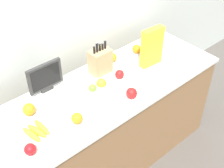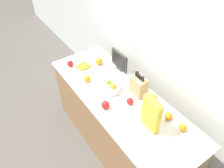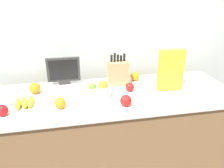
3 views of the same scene
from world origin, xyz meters
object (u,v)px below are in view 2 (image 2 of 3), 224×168
Objects in this scene: cereal_box at (151,113)px; orange_near_bowl at (183,127)px; orange_mid_right at (87,79)px; fruit_bowl at (110,87)px; orange_front_center at (99,61)px; apple_rear at (130,101)px; apple_front at (105,105)px; orange_by_cereal at (168,116)px; knife_block at (139,86)px; apple_middle at (70,64)px; small_monitor at (119,61)px; banana_bunch at (84,66)px; orange_front_right at (153,98)px.

cereal_box reaches higher than orange_near_bowl.
orange_near_bowl is at bearing 18.62° from orange_mid_right.
fruit_bowl reaches higher than orange_front_center.
orange_front_center is at bearing 172.09° from apple_rear.
apple_front is 0.61m from orange_by_cereal.
knife_block is at bearing -178.13° from orange_by_cereal.
apple_middle is at bearing -164.93° from orange_near_bowl.
fruit_bowl is (0.24, -0.29, -0.08)m from small_monitor.
cereal_box is 0.62m from fruit_bowl.
orange_mid_right is 1.02× the size of orange_by_cereal.
knife_block is 0.19m from apple_rear.
orange_near_bowl is at bearing 11.30° from banana_bunch.
small_monitor is 3.52× the size of orange_mid_right.
orange_by_cereal is at bearing 25.78° from apple_rear.
orange_near_bowl is at bearing 51.12° from cereal_box.
apple_middle is 1.00× the size of orange_near_bowl.
small_monitor reaches higher than orange_front_center.
knife_block reaches higher than orange_front_center.
orange_front_right is 0.91× the size of orange_front_center.
orange_by_cereal is (0.45, 0.41, -0.00)m from apple_front.
apple_middle is (-0.85, -0.36, -0.07)m from knife_block.
small_monitor is 0.83× the size of cereal_box.
orange_near_bowl is at bearing 2.94° from orange_by_cereal.
small_monitor is 3.84× the size of apple_rear.
orange_near_bowl is (1.07, 0.36, -0.00)m from orange_mid_right.
orange_mid_right is at bearing -161.91° from apple_rear.
cereal_box is 1.09m from orange_front_center.
cereal_box is at bearing -5.35° from apple_rear.
knife_block is 4.02× the size of apple_middle.
orange_near_bowl is (1.44, 0.39, -0.00)m from apple_middle.
apple_middle is 0.91× the size of apple_front.
small_monitor is 0.58m from apple_rear.
orange_front_right is at bearing 17.04° from knife_block.
banana_bunch is 2.31× the size of orange_front_right.
apple_rear is at bearing -154.22° from orange_by_cereal.
orange_mid_right is (0.25, -0.10, 0.02)m from banana_bunch.
orange_mid_right is at bearing 173.06° from apple_front.
cereal_box is 4.01× the size of apple_front.
cereal_box is (0.39, -0.19, 0.08)m from knife_block.
apple_middle is 1.33m from orange_by_cereal.
knife_block is 1.62× the size of banana_bunch.
cereal_box is at bearing 1.66° from fruit_bowl.
orange_front_center reaches higher than orange_near_bowl.
orange_by_cereal is at bearing 12.45° from banana_bunch.
knife_block is 0.59m from orange_near_bowl.
orange_near_bowl is (0.52, 0.18, 0.00)m from apple_rear.
orange_mid_right reaches higher than apple_rear.
orange_front_right is at bearing 22.26° from apple_middle.
knife_block reaches higher than small_monitor.
knife_block is 0.44m from cereal_box.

